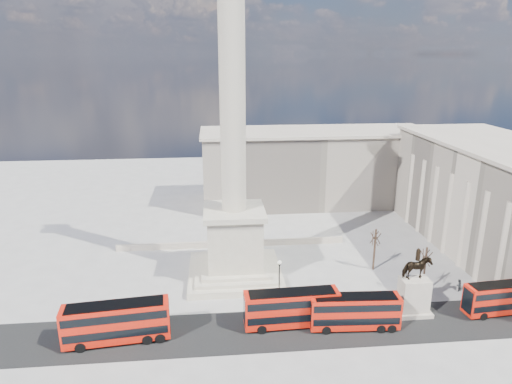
{
  "coord_description": "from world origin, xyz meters",
  "views": [
    {
      "loc": [
        -2.86,
        -58.54,
        32.64
      ],
      "look_at": [
        2.89,
        1.28,
        14.46
      ],
      "focal_mm": 32.0,
      "sensor_mm": 36.0,
      "label": 1
    }
  ],
  "objects_px": {
    "red_bus_a": "(117,322)",
    "red_bus_c": "(355,311)",
    "nelsons_column": "(234,195)",
    "pedestrian_walking": "(347,305)",
    "pedestrian_standing": "(459,285)",
    "pedestrian_crossing": "(354,305)",
    "red_bus_b": "(292,308)",
    "victorian_lamp": "(279,277)",
    "equestrian_statue": "(414,291)",
    "red_bus_d": "(504,298)"
  },
  "relations": [
    {
      "from": "red_bus_b",
      "to": "pedestrian_walking",
      "type": "distance_m",
      "value": 8.55
    },
    {
      "from": "nelsons_column",
      "to": "victorian_lamp",
      "type": "height_order",
      "value": "nelsons_column"
    },
    {
      "from": "nelsons_column",
      "to": "victorian_lamp",
      "type": "bearing_deg",
      "value": -52.86
    },
    {
      "from": "red_bus_a",
      "to": "red_bus_c",
      "type": "distance_m",
      "value": 28.61
    },
    {
      "from": "victorian_lamp",
      "to": "equestrian_statue",
      "type": "distance_m",
      "value": 17.71
    },
    {
      "from": "red_bus_c",
      "to": "pedestrian_standing",
      "type": "relative_size",
      "value": 6.2
    },
    {
      "from": "nelsons_column",
      "to": "pedestrian_standing",
      "type": "distance_m",
      "value": 34.83
    },
    {
      "from": "nelsons_column",
      "to": "pedestrian_walking",
      "type": "distance_m",
      "value": 21.97
    },
    {
      "from": "red_bus_d",
      "to": "victorian_lamp",
      "type": "bearing_deg",
      "value": 162.47
    },
    {
      "from": "pedestrian_standing",
      "to": "red_bus_a",
      "type": "bearing_deg",
      "value": -18.19
    },
    {
      "from": "red_bus_a",
      "to": "pedestrian_standing",
      "type": "bearing_deg",
      "value": 3.36
    },
    {
      "from": "red_bus_a",
      "to": "pedestrian_crossing",
      "type": "distance_m",
      "value": 30.13
    },
    {
      "from": "red_bus_d",
      "to": "pedestrian_standing",
      "type": "distance_m",
      "value": 6.81
    },
    {
      "from": "red_bus_d",
      "to": "pedestrian_crossing",
      "type": "xyz_separation_m",
      "value": [
        -19.24,
        2.5,
        -1.47
      ]
    },
    {
      "from": "red_bus_a",
      "to": "pedestrian_walking",
      "type": "distance_m",
      "value": 29.19
    },
    {
      "from": "nelsons_column",
      "to": "equestrian_statue",
      "type": "bearing_deg",
      "value": -29.71
    },
    {
      "from": "red_bus_b",
      "to": "pedestrian_standing",
      "type": "height_order",
      "value": "red_bus_b"
    },
    {
      "from": "victorian_lamp",
      "to": "pedestrian_crossing",
      "type": "xyz_separation_m",
      "value": [
        9.47,
        -3.92,
        -2.63
      ]
    },
    {
      "from": "red_bus_d",
      "to": "nelsons_column",
      "type": "bearing_deg",
      "value": 152.97
    },
    {
      "from": "red_bus_a",
      "to": "red_bus_c",
      "type": "relative_size",
      "value": 1.12
    },
    {
      "from": "equestrian_statue",
      "to": "nelsons_column",
      "type": "bearing_deg",
      "value": 150.29
    },
    {
      "from": "nelsons_column",
      "to": "pedestrian_crossing",
      "type": "distance_m",
      "value": 22.61
    },
    {
      "from": "red_bus_b",
      "to": "pedestrian_standing",
      "type": "bearing_deg",
      "value": 12.26
    },
    {
      "from": "pedestrian_standing",
      "to": "pedestrian_crossing",
      "type": "height_order",
      "value": "pedestrian_standing"
    },
    {
      "from": "red_bus_a",
      "to": "red_bus_c",
      "type": "bearing_deg",
      "value": -6.02
    },
    {
      "from": "equestrian_statue",
      "to": "pedestrian_crossing",
      "type": "height_order",
      "value": "equestrian_statue"
    },
    {
      "from": "red_bus_d",
      "to": "red_bus_c",
      "type": "bearing_deg",
      "value": 179.42
    },
    {
      "from": "victorian_lamp",
      "to": "nelsons_column",
      "type": "bearing_deg",
      "value": 127.14
    },
    {
      "from": "red_bus_b",
      "to": "equestrian_statue",
      "type": "height_order",
      "value": "equestrian_statue"
    },
    {
      "from": "red_bus_a",
      "to": "equestrian_statue",
      "type": "height_order",
      "value": "equestrian_statue"
    },
    {
      "from": "red_bus_b",
      "to": "pedestrian_walking",
      "type": "xyz_separation_m",
      "value": [
        7.9,
        2.8,
        -1.71
      ]
    },
    {
      "from": "red_bus_a",
      "to": "pedestrian_crossing",
      "type": "bearing_deg",
      "value": 1.73
    },
    {
      "from": "pedestrian_walking",
      "to": "red_bus_b",
      "type": "bearing_deg",
      "value": -174.56
    },
    {
      "from": "red_bus_a",
      "to": "red_bus_b",
      "type": "distance_m",
      "value": 20.99
    },
    {
      "from": "pedestrian_walking",
      "to": "red_bus_d",
      "type": "bearing_deg",
      "value": -21.16
    },
    {
      "from": "equestrian_statue",
      "to": "pedestrian_walking",
      "type": "height_order",
      "value": "equestrian_statue"
    },
    {
      "from": "red_bus_d",
      "to": "pedestrian_standing",
      "type": "relative_size",
      "value": 5.95
    },
    {
      "from": "equestrian_statue",
      "to": "pedestrian_standing",
      "type": "xyz_separation_m",
      "value": [
        9.1,
        5.0,
        -2.36
      ]
    },
    {
      "from": "nelsons_column",
      "to": "red_bus_c",
      "type": "distance_m",
      "value": 23.45
    },
    {
      "from": "red_bus_b",
      "to": "equestrian_statue",
      "type": "distance_m",
      "value": 16.34
    },
    {
      "from": "nelsons_column",
      "to": "pedestrian_crossing",
      "type": "bearing_deg",
      "value": -37.1
    },
    {
      "from": "red_bus_c",
      "to": "pedestrian_walking",
      "type": "xyz_separation_m",
      "value": [
        0.24,
        4.05,
        -1.56
      ]
    },
    {
      "from": "red_bus_c",
      "to": "red_bus_d",
      "type": "distance_m",
      "value": 20.5
    },
    {
      "from": "nelsons_column",
      "to": "red_bus_c",
      "type": "relative_size",
      "value": 4.48
    },
    {
      "from": "red_bus_d",
      "to": "victorian_lamp",
      "type": "distance_m",
      "value": 29.45
    },
    {
      "from": "red_bus_b",
      "to": "pedestrian_standing",
      "type": "relative_size",
      "value": 6.57
    },
    {
      "from": "equestrian_statue",
      "to": "pedestrian_standing",
      "type": "relative_size",
      "value": 5.14
    },
    {
      "from": "pedestrian_crossing",
      "to": "red_bus_b",
      "type": "bearing_deg",
      "value": 101.33
    },
    {
      "from": "red_bus_a",
      "to": "pedestrian_walking",
      "type": "height_order",
      "value": "red_bus_a"
    },
    {
      "from": "nelsons_column",
      "to": "red_bus_a",
      "type": "bearing_deg",
      "value": -133.18
    }
  ]
}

